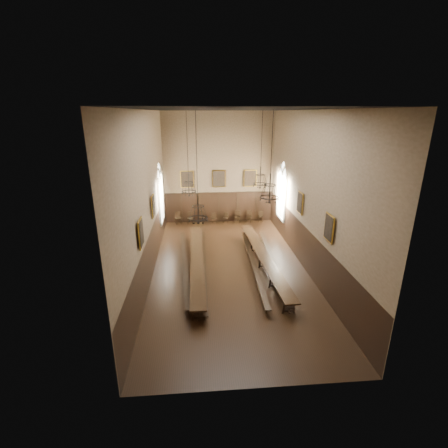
{
  "coord_description": "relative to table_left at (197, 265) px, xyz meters",
  "views": [
    {
      "loc": [
        -1.77,
        -17.45,
        8.85
      ],
      "look_at": [
        -0.19,
        1.5,
        2.3
      ],
      "focal_mm": 26.0,
      "sensor_mm": 36.0,
      "label": 1
    }
  ],
  "objects": [
    {
      "name": "bench_left_inner",
      "position": [
        0.37,
        0.05,
        -0.11
      ],
      "size": [
        0.44,
        10.6,
        0.48
      ],
      "rotation": [
        0.0,
        0.0,
        -0.01
      ],
      "color": "black",
      "rests_on": "floor"
    },
    {
      "name": "wall_right",
      "position": [
        6.43,
        0.2,
        4.08
      ],
      "size": [
        0.02,
        18.0,
        9.0
      ],
      "primitive_type": "cube",
      "color": "#7B644B",
      "rests_on": "ground"
    },
    {
      "name": "bench_right_inner",
      "position": [
        3.33,
        0.02,
        -0.13
      ],
      "size": [
        0.6,
        10.02,
        0.45
      ],
      "rotation": [
        0.0,
        0.0,
        -0.03
      ],
      "color": "black",
      "rests_on": "floor"
    },
    {
      "name": "portrait_left_1",
      "position": [
        -2.46,
        -3.3,
        3.28
      ],
      "size": [
        0.12,
        1.0,
        1.3
      ],
      "color": "gold",
      "rests_on": "wall_left"
    },
    {
      "name": "chair_6",
      "position": [
        4.41,
        8.67,
        -0.11
      ],
      "size": [
        0.56,
        0.56,
        1.0
      ],
      "rotation": [
        0.0,
        0.0,
        -0.33
      ],
      "color": "black",
      "rests_on": "floor"
    },
    {
      "name": "portrait_back_1",
      "position": [
        1.92,
        9.08,
        3.28
      ],
      "size": [
        1.1,
        0.12,
        1.4
      ],
      "color": "gold",
      "rests_on": "wall_back"
    },
    {
      "name": "chair_5",
      "position": [
        3.44,
        8.68,
        -0.11
      ],
      "size": [
        0.54,
        0.54,
        1.03
      ],
      "rotation": [
        0.0,
        0.0,
        -0.22
      ],
      "color": "black",
      "rests_on": "floor"
    },
    {
      "name": "chandelier_back_left",
      "position": [
        -0.4,
        2.92,
        4.01
      ],
      "size": [
        0.93,
        0.93,
        5.05
      ],
      "color": "black",
      "rests_on": "ceiling"
    },
    {
      "name": "chair_4",
      "position": [
        2.46,
        8.75,
        -0.15
      ],
      "size": [
        0.49,
        0.49,
        0.87
      ],
      "rotation": [
        0.0,
        0.0,
        -0.32
      ],
      "color": "black",
      "rests_on": "floor"
    },
    {
      "name": "table_left",
      "position": [
        0.0,
        0.0,
        0.0
      ],
      "size": [
        0.82,
        10.68,
        0.83
      ],
      "rotation": [
        0.0,
        0.0,
        0.01
      ],
      "color": "black",
      "rests_on": "floor"
    },
    {
      "name": "window_left",
      "position": [
        -2.51,
        5.7,
        2.98
      ],
      "size": [
        0.2,
        2.2,
        4.6
      ],
      "primitive_type": null,
      "color": "white",
      "rests_on": "wall_left"
    },
    {
      "name": "wall_back",
      "position": [
        1.92,
        9.21,
        4.08
      ],
      "size": [
        9.0,
        0.02,
        9.0
      ],
      "primitive_type": "cube",
      "color": "#7B644B",
      "rests_on": "ground"
    },
    {
      "name": "wall_left",
      "position": [
        -2.59,
        0.2,
        4.08
      ],
      "size": [
        0.02,
        18.0,
        9.0
      ],
      "primitive_type": "cube",
      "color": "#7B644B",
      "rests_on": "ground"
    },
    {
      "name": "floor",
      "position": [
        1.92,
        0.2,
        -0.43
      ],
      "size": [
        9.0,
        18.0,
        0.02
      ],
      "primitive_type": "cube",
      "color": "black",
      "rests_on": "ground"
    },
    {
      "name": "portrait_back_0",
      "position": [
        -0.68,
        9.08,
        3.28
      ],
      "size": [
        1.1,
        0.12,
        1.4
      ],
      "color": "gold",
      "rests_on": "wall_back"
    },
    {
      "name": "portrait_right_0",
      "position": [
        6.3,
        1.2,
        3.28
      ],
      "size": [
        0.12,
        1.0,
        1.3
      ],
      "color": "gold",
      "rests_on": "wall_right"
    },
    {
      "name": "bench_right_outer",
      "position": [
        4.53,
        0.05,
        -0.13
      ],
      "size": [
        0.84,
        9.94,
        0.45
      ],
      "rotation": [
        0.0,
        0.0,
        -0.05
      ],
      "color": "black",
      "rests_on": "floor"
    },
    {
      "name": "chair_2",
      "position": [
        0.43,
        8.79,
        -0.11
      ],
      "size": [
        0.57,
        0.57,
        1.02
      ],
      "rotation": [
        0.0,
        0.0,
        -0.33
      ],
      "color": "black",
      "rests_on": "floor"
    },
    {
      "name": "table_right",
      "position": [
        3.97,
        0.08,
        -0.01
      ],
      "size": [
        1.25,
        10.5,
        0.82
      ],
      "rotation": [
        0.0,
        0.0,
        0.05
      ],
      "color": "black",
      "rests_on": "floor"
    },
    {
      "name": "portrait_left_0",
      "position": [
        -2.46,
        1.2,
        3.28
      ],
      "size": [
        0.12,
        1.0,
        1.3
      ],
      "color": "gold",
      "rests_on": "wall_left"
    },
    {
      "name": "bench_left_outer",
      "position": [
        -0.73,
        0.35,
        -0.13
      ],
      "size": [
        0.96,
        10.08,
        0.45
      ],
      "rotation": [
        0.0,
        0.0,
        0.06
      ],
      "color": "black",
      "rests_on": "floor"
    },
    {
      "name": "ceiling",
      "position": [
        1.92,
        0.2,
        8.59
      ],
      "size": [
        9.0,
        18.0,
        0.02
      ],
      "primitive_type": "cube",
      "color": "black",
      "rests_on": "ground"
    },
    {
      "name": "wainscot_panelling",
      "position": [
        1.92,
        0.2,
        0.83
      ],
      "size": [
        9.0,
        18.0,
        2.5
      ],
      "primitive_type": null,
      "color": "black",
      "rests_on": "floor"
    },
    {
      "name": "wall_front",
      "position": [
        1.92,
        -8.81,
        4.08
      ],
      "size": [
        9.0,
        0.02,
        9.0
      ],
      "primitive_type": "cube",
      "color": "#7B644B",
      "rests_on": "ground"
    },
    {
      "name": "chair_7",
      "position": [
        5.46,
        8.76,
        -0.13
      ],
      "size": [
        0.49,
        0.49,
        0.93
      ],
      "rotation": [
        0.0,
        0.0,
        -0.21
      ],
      "color": "black",
      "rests_on": "floor"
    },
    {
      "name": "window_right",
      "position": [
        6.35,
        5.7,
        2.98
      ],
      "size": [
        0.2,
        2.2,
        4.6
      ],
      "primitive_type": null,
      "color": "white",
      "rests_on": "wall_right"
    },
    {
      "name": "chair_0",
      "position": [
        -1.53,
        8.75,
        -0.11
      ],
      "size": [
        0.57,
        0.57,
        1.03
      ],
      "rotation": [
        0.0,
        0.0,
        0.3
      ],
      "color": "black",
      "rests_on": "floor"
    },
    {
      "name": "portrait_right_1",
      "position": [
        6.3,
        -3.3,
        3.28
      ],
      "size": [
        0.12,
        1.0,
        1.3
      ],
      "color": "gold",
      "rests_on": "wall_right"
    },
    {
      "name": "chandelier_back_right",
      "position": [
        4.11,
        2.71,
        4.45
      ],
      "size": [
        0.9,
        0.9,
        4.59
      ],
      "color": "black",
      "rests_on": "ceiling"
    },
    {
      "name": "portrait_back_2",
      "position": [
        4.52,
        9.08,
        3.28
      ],
      "size": [
        1.1,
        0.12,
        1.4
      ],
      "color": "gold",
      "rests_on": "wall_back"
    },
    {
      "name": "chair_3",
      "position": [
        1.49,
        8.68,
        -0.16
      ],
      "size": [
        0.42,
        0.42,
        0.86
      ],
      "rotation": [
        0.0,
        0.0,
        0.11
      ],
      "color": "black",
      "rests_on": "floor"
    },
    {
      "name": "chandelier_front_left",
      "position": [
        0.14,
        -2.57,
        4.01
      ],
      "size": [
        0.89,
        0.89,
        5.05
      ],
      "color": "black",
      "rests_on": "ceiling"
    },
    {
      "name": "chair_1",
      "position": [
        -0.54,
        8.75,
        -0.12
      ],
      "size": [
        0.46,
        0.46,
        0.99
      ],
      "rotation": [
        0.0,
        0.0,
        0.06
      ],
      "color": "black",
      "rests_on": "floor"
    },
    {
      "name": "chandelier_front_right",
      "position": [
        3.62,
        -2.18,
        4.8
      ],
      "size": [
        0.94,
        0.94,
        4.22
      ],
      "color": "black",
      "rests_on": "ceiling"
    }
  ]
}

